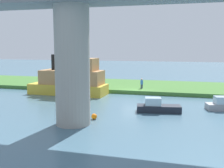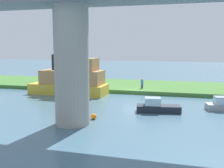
% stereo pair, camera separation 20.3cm
% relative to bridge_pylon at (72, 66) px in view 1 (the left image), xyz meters
% --- Properties ---
extents(ground_plane, '(160.00, 160.00, 0.00)m').
position_rel_bridge_pylon_xyz_m(ground_plane, '(-1.78, -14.93, -4.74)').
color(ground_plane, '#476B7F').
extents(grassy_bank, '(80.00, 12.00, 0.50)m').
position_rel_bridge_pylon_xyz_m(grassy_bank, '(-1.78, -20.93, -4.49)').
color(grassy_bank, '#427533').
rests_on(grassy_bank, ground).
extents(bridge_pylon, '(2.77, 2.77, 9.48)m').
position_rel_bridge_pylon_xyz_m(bridge_pylon, '(0.00, 0.00, 0.00)').
color(bridge_pylon, '#9E998E').
rests_on(bridge_pylon, ground).
extents(person_on_bank, '(0.51, 0.51, 1.39)m').
position_rel_bridge_pylon_xyz_m(person_on_bank, '(-2.75, -17.27, -3.54)').
color(person_on_bank, '#2D334C').
rests_on(person_on_bank, grassy_bank).
extents(mooring_post, '(0.20, 0.20, 0.74)m').
position_rel_bridge_pylon_xyz_m(mooring_post, '(2.38, -16.01, -3.87)').
color(mooring_post, brown).
rests_on(mooring_post, grassy_bank).
extents(motorboat_red, '(10.28, 3.64, 5.21)m').
position_rel_bridge_pylon_xyz_m(motorboat_red, '(5.96, -12.92, -2.81)').
color(motorboat_red, gold).
rests_on(motorboat_red, ground).
extents(motorboat_white, '(4.38, 2.20, 1.39)m').
position_rel_bridge_pylon_xyz_m(motorboat_white, '(-6.12, -6.07, -4.24)').
color(motorboat_white, '#1E232D').
rests_on(motorboat_white, ground).
extents(marker_buoy, '(0.50, 0.50, 0.50)m').
position_rel_bridge_pylon_xyz_m(marker_buoy, '(-1.14, -1.86, -4.49)').
color(marker_buoy, orange).
rests_on(marker_buoy, ground).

